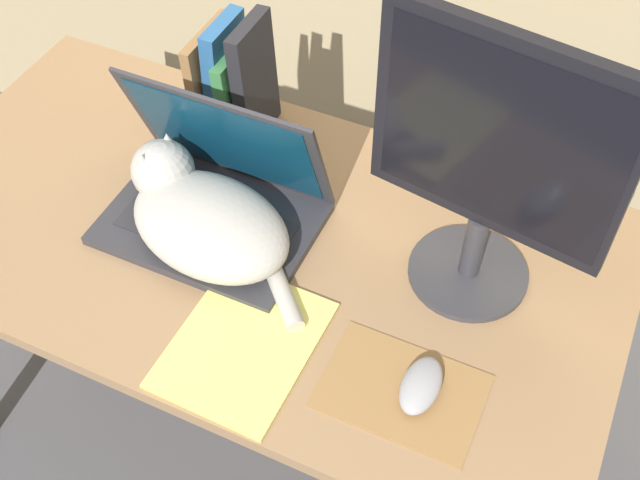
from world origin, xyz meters
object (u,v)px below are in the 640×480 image
object	(u,v)px
external_monitor	(493,163)
notepad	(244,344)
book_row	(234,80)
cat	(203,216)
laptop	(215,198)
computer_mouse	(421,385)

from	to	relation	value
external_monitor	notepad	xyz separation A→B (m)	(-0.28, -0.29, -0.26)
book_row	notepad	bearing A→B (deg)	-60.54
cat	notepad	xyz separation A→B (m)	(0.17, -0.17, -0.06)
laptop	external_monitor	distance (m)	0.51
computer_mouse	notepad	bearing A→B (deg)	-172.03
cat	external_monitor	bearing A→B (deg)	14.94
laptop	external_monitor	bearing A→B (deg)	7.95
laptop	notepad	world-z (taller)	laptop
cat	computer_mouse	xyz separation A→B (m)	(0.45, -0.13, -0.04)
cat	notepad	bearing A→B (deg)	-45.58
laptop	external_monitor	xyz separation A→B (m)	(0.46, 0.06, 0.22)
external_monitor	book_row	distance (m)	0.60
external_monitor	computer_mouse	distance (m)	0.35
external_monitor	notepad	distance (m)	0.48
laptop	computer_mouse	xyz separation A→B (m)	(0.46, -0.19, -0.03)
cat	book_row	size ratio (longest dim) A/B	1.63
cat	computer_mouse	world-z (taller)	cat
cat	external_monitor	size ratio (longest dim) A/B	0.83
computer_mouse	notepad	size ratio (longest dim) A/B	0.39
notepad	laptop	bearing A→B (deg)	127.71
book_row	laptop	bearing A→B (deg)	-69.71
external_monitor	computer_mouse	world-z (taller)	external_monitor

